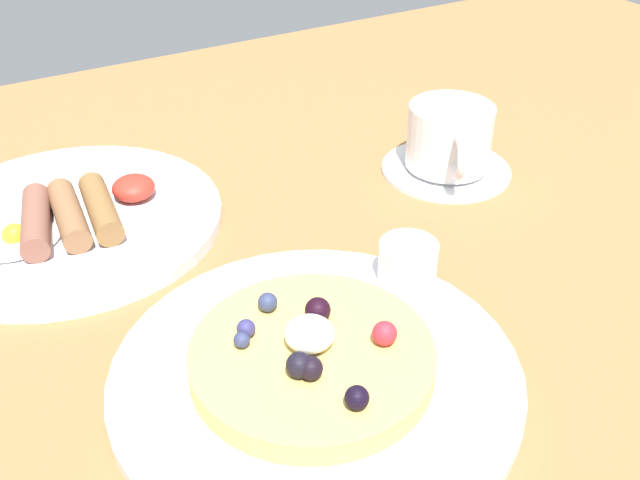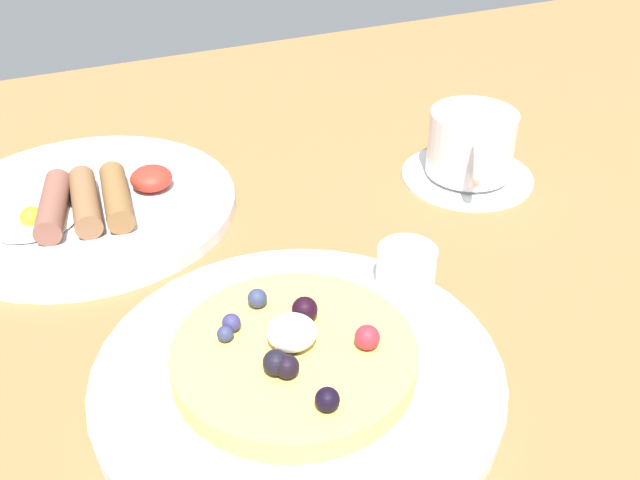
% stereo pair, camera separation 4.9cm
% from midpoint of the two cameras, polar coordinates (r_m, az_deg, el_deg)
% --- Properties ---
extents(ground_plane, '(1.76, 1.11, 0.03)m').
position_cam_midpoint_polar(ground_plane, '(0.57, -6.05, -5.98)').
color(ground_plane, olive).
extents(pancake_plate, '(0.27, 0.27, 0.01)m').
position_cam_midpoint_polar(pancake_plate, '(0.49, -3.24, -10.59)').
color(pancake_plate, white).
rests_on(pancake_plate, ground_plane).
extents(pancake_with_berries, '(0.16, 0.16, 0.04)m').
position_cam_midpoint_polar(pancake_with_berries, '(0.48, -3.62, -9.16)').
color(pancake_with_berries, '#DBB75B').
rests_on(pancake_with_berries, pancake_plate).
extents(syrup_ramekin, '(0.05, 0.05, 0.03)m').
position_cam_midpoint_polar(syrup_ramekin, '(0.55, 4.37, -1.79)').
color(syrup_ramekin, white).
rests_on(syrup_ramekin, pancake_plate).
extents(breakfast_plate, '(0.27, 0.27, 0.01)m').
position_cam_midpoint_polar(breakfast_plate, '(0.69, -21.02, 1.39)').
color(breakfast_plate, white).
rests_on(breakfast_plate, ground_plane).
extents(fried_breakfast, '(0.16, 0.10, 0.03)m').
position_cam_midpoint_polar(fried_breakfast, '(0.67, -21.02, 1.84)').
color(fried_breakfast, brown).
rests_on(fried_breakfast, breakfast_plate).
extents(coffee_saucer, '(0.13, 0.13, 0.01)m').
position_cam_midpoint_polar(coffee_saucer, '(0.74, 7.96, 5.59)').
color(coffee_saucer, white).
rests_on(coffee_saucer, ground_plane).
extents(coffee_cup, '(0.08, 0.11, 0.06)m').
position_cam_midpoint_polar(coffee_cup, '(0.72, 8.20, 8.06)').
color(coffee_cup, white).
rests_on(coffee_cup, coffee_saucer).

